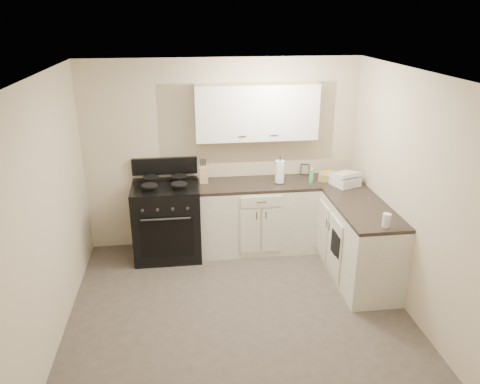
{
  "coord_description": "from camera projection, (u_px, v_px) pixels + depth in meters",
  "views": [
    {
      "loc": [
        -0.53,
        -4.13,
        3.02
      ],
      "look_at": [
        0.11,
        0.85,
        1.08
      ],
      "focal_mm": 35.0,
      "sensor_mm": 36.0,
      "label": 1
    }
  ],
  "objects": [
    {
      "name": "knife_block",
      "position": [
        203.0,
        174.0,
        6.04
      ],
      "size": [
        0.11,
        0.1,
        0.23
      ],
      "primitive_type": "cube",
      "rotation": [
        0.0,
        0.0,
        0.05
      ],
      "color": "tan",
      "rests_on": "countertop_back"
    },
    {
      "name": "oven_mitt_far",
      "position": [
        334.0,
        242.0,
        5.43
      ],
      "size": [
        0.02,
        0.16,
        0.28
      ],
      "primitive_type": "cube",
      "color": "black",
      "rests_on": "base_cabinets_right"
    },
    {
      "name": "wicker_basket",
      "position": [
        330.0,
        177.0,
        6.15
      ],
      "size": [
        0.33,
        0.28,
        0.09
      ],
      "primitive_type": "cube",
      "rotation": [
        0.0,
        0.0,
        -0.43
      ],
      "color": "tan",
      "rests_on": "countertop_right"
    },
    {
      "name": "glass_jar",
      "position": [
        386.0,
        220.0,
        4.82
      ],
      "size": [
        0.09,
        0.09,
        0.14
      ],
      "primitive_type": "cylinder",
      "rotation": [
        0.0,
        0.0,
        -0.09
      ],
      "color": "silver",
      "rests_on": "countertop_right"
    },
    {
      "name": "base_cabinets_right",
      "position": [
        351.0,
        234.0,
        5.78
      ],
      "size": [
        0.6,
        1.9,
        0.9
      ],
      "primitive_type": "cube",
      "color": "silver",
      "rests_on": "floor"
    },
    {
      "name": "countertop_back",
      "position": [
        257.0,
        184.0,
        6.08
      ],
      "size": [
        1.55,
        0.6,
        0.04
      ],
      "primitive_type": "cube",
      "color": "black",
      "rests_on": "base_cabinets_back"
    },
    {
      "name": "countertop_grill",
      "position": [
        345.0,
        181.0,
        5.98
      ],
      "size": [
        0.39,
        0.38,
        0.11
      ],
      "primitive_type": "cube",
      "rotation": [
        0.0,
        0.0,
        0.37
      ],
      "color": "white",
      "rests_on": "countertop_right"
    },
    {
      "name": "paper_towel",
      "position": [
        280.0,
        172.0,
        6.04
      ],
      "size": [
        0.16,
        0.16,
        0.3
      ],
      "primitive_type": "cylinder",
      "rotation": [
        0.0,
        0.0,
        0.36
      ],
      "color": "white",
      "rests_on": "countertop_back"
    },
    {
      "name": "base_cabinets_back",
      "position": [
        257.0,
        217.0,
        6.25
      ],
      "size": [
        1.55,
        0.6,
        0.9
      ],
      "primitive_type": "cube",
      "color": "silver",
      "rests_on": "floor"
    },
    {
      "name": "soap_bottle",
      "position": [
        311.0,
        176.0,
        6.06
      ],
      "size": [
        0.08,
        0.08,
        0.18
      ],
      "primitive_type": "cylinder",
      "rotation": [
        0.0,
        0.0,
        0.38
      ],
      "color": "#47B970",
      "rests_on": "countertop_back"
    },
    {
      "name": "wall_back",
      "position": [
        223.0,
        155.0,
        6.19
      ],
      "size": [
        3.6,
        0.0,
        3.6
      ],
      "primitive_type": "plane",
      "rotation": [
        1.57,
        0.0,
        0.0
      ],
      "color": "beige",
      "rests_on": "ground"
    },
    {
      "name": "upper_cabinets",
      "position": [
        257.0,
        112.0,
        5.89
      ],
      "size": [
        1.55,
        0.3,
        0.7
      ],
      "primitive_type": "cube",
      "color": "white",
      "rests_on": "wall_back"
    },
    {
      "name": "stove",
      "position": [
        167.0,
        222.0,
        6.08
      ],
      "size": [
        0.85,
        0.72,
        1.02
      ],
      "primitive_type": "cube",
      "color": "black",
      "rests_on": "floor"
    },
    {
      "name": "ceiling",
      "position": [
        240.0,
        76.0,
        4.07
      ],
      "size": [
        3.6,
        3.6,
        0.0
      ],
      "primitive_type": "plane",
      "color": "white",
      "rests_on": "wall_back"
    },
    {
      "name": "countertop_right",
      "position": [
        355.0,
        199.0,
        5.61
      ],
      "size": [
        0.6,
        1.9,
        0.04
      ],
      "primitive_type": "cube",
      "color": "black",
      "rests_on": "base_cabinets_right"
    },
    {
      "name": "wall_right",
      "position": [
        416.0,
        199.0,
        4.74
      ],
      "size": [
        0.0,
        3.6,
        3.6
      ],
      "primitive_type": "plane",
      "rotation": [
        1.57,
        0.0,
        -1.57
      ],
      "color": "beige",
      "rests_on": "ground"
    },
    {
      "name": "wall_left",
      "position": [
        47.0,
        217.0,
        4.31
      ],
      "size": [
        0.0,
        3.6,
        3.6
      ],
      "primitive_type": "plane",
      "rotation": [
        1.57,
        0.0,
        1.57
      ],
      "color": "beige",
      "rests_on": "ground"
    },
    {
      "name": "floor",
      "position": [
        240.0,
        315.0,
        4.98
      ],
      "size": [
        3.6,
        3.6,
        0.0
      ],
      "primitive_type": "plane",
      "color": "#473F38",
      "rests_on": "ground"
    },
    {
      "name": "wall_front",
      "position": [
        277.0,
        322.0,
        2.86
      ],
      "size": [
        3.6,
        0.0,
        3.6
      ],
      "primitive_type": "plane",
      "rotation": [
        -1.57,
        0.0,
        0.0
      ],
      "color": "beige",
      "rests_on": "ground"
    },
    {
      "name": "picture_frame",
      "position": [
        305.0,
        169.0,
        6.37
      ],
      "size": [
        0.12,
        0.07,
        0.15
      ],
      "primitive_type": "cube",
      "rotation": [
        -0.14,
        0.0,
        -0.27
      ],
      "color": "black",
      "rests_on": "countertop_back"
    },
    {
      "name": "oven_mitt_near",
      "position": [
        337.0,
        246.0,
        5.32
      ],
      "size": [
        0.02,
        0.15,
        0.26
      ],
      "primitive_type": "cube",
      "color": "black",
      "rests_on": "base_cabinets_right"
    }
  ]
}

